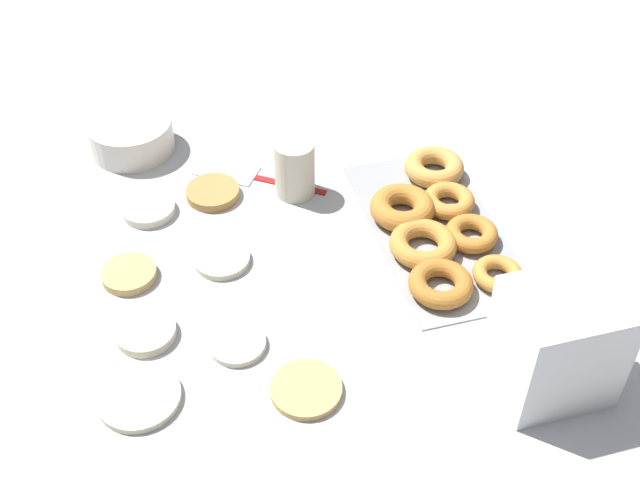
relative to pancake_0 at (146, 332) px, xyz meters
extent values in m
plane|color=#B2B5BA|center=(0.08, -0.21, -0.01)|extent=(3.00, 3.00, 0.00)
cylinder|color=beige|center=(0.00, 0.00, 0.00)|extent=(0.09, 0.09, 0.02)
cylinder|color=tan|center=(-0.16, -0.20, 0.00)|extent=(0.10, 0.10, 0.01)
cylinder|color=silver|center=(0.28, -0.04, 0.00)|extent=(0.09, 0.09, 0.02)
cylinder|color=tan|center=(0.13, 0.01, 0.00)|extent=(0.09, 0.09, 0.02)
cylinder|color=beige|center=(0.13, -0.14, 0.00)|extent=(0.09, 0.09, 0.01)
cylinder|color=beige|center=(-0.06, -0.13, 0.00)|extent=(0.08, 0.08, 0.01)
cylinder|color=#B27F42|center=(0.30, -0.15, 0.00)|extent=(0.09, 0.09, 0.02)
cylinder|color=beige|center=(-0.11, 0.02, 0.00)|extent=(0.12, 0.12, 0.01)
cube|color=#93969B|center=(0.11, -0.50, 0.00)|extent=(0.41, 0.21, 0.01)
torus|color=#C68438|center=(-0.03, -0.55, 0.01)|extent=(0.08, 0.08, 0.02)
torus|color=#B7752D|center=(0.06, -0.55, 0.01)|extent=(0.09, 0.09, 0.03)
torus|color=#C68438|center=(0.15, -0.54, 0.01)|extent=(0.09, 0.09, 0.03)
torus|color=#D19347|center=(0.25, -0.55, 0.01)|extent=(0.11, 0.11, 0.03)
torus|color=#AD6B28|center=(-0.03, -0.45, 0.01)|extent=(0.10, 0.10, 0.03)
torus|color=#C68438|center=(0.06, -0.46, 0.01)|extent=(0.11, 0.11, 0.03)
torus|color=#B7752D|center=(0.15, -0.46, 0.02)|extent=(0.11, 0.11, 0.04)
cylinder|color=silver|center=(0.48, -0.03, 0.02)|extent=(0.16, 0.16, 0.06)
cube|color=white|center=(-0.24, -0.53, 0.01)|extent=(0.13, 0.15, 0.03)
cube|color=white|center=(-0.24, -0.53, 0.04)|extent=(0.13, 0.15, 0.03)
cube|color=white|center=(-0.24, -0.53, 0.06)|extent=(0.13, 0.15, 0.03)
cube|color=white|center=(-0.24, -0.53, 0.09)|extent=(0.13, 0.15, 0.03)
cube|color=white|center=(-0.24, -0.53, 0.12)|extent=(0.13, 0.15, 0.03)
cube|color=white|center=(-0.24, -0.53, 0.15)|extent=(0.13, 0.15, 0.03)
cylinder|color=beige|center=(0.27, -0.30, 0.05)|extent=(0.07, 0.07, 0.11)
cube|color=maroon|center=(0.29, -0.29, -0.01)|extent=(0.09, 0.12, 0.01)
cube|color=#BCBCC1|center=(0.36, -0.19, -0.01)|extent=(0.11, 0.13, 0.01)
camera|label=1|loc=(-0.82, -0.04, 0.90)|focal=45.00mm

